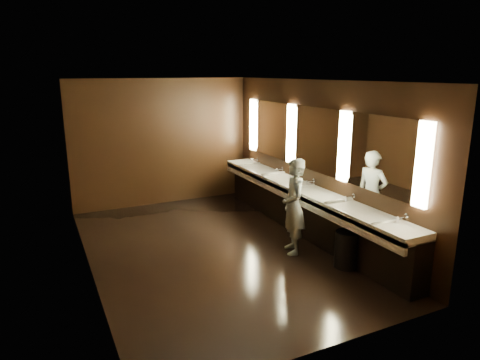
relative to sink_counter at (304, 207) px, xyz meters
name	(u,v)px	position (x,y,z in m)	size (l,w,h in m)	color
floor	(215,249)	(-1.79, 0.00, -0.50)	(6.00, 6.00, 0.00)	black
ceiling	(212,81)	(-1.79, 0.00, 2.30)	(4.00, 6.00, 0.02)	#2D2D2B
wall_back	(162,142)	(-1.79, 3.00, 0.90)	(4.00, 0.02, 2.80)	black
wall_front	(327,229)	(-1.79, -3.00, 0.90)	(4.00, 0.02, 2.80)	black
wall_left	(84,183)	(-3.79, 0.00, 0.90)	(0.02, 6.00, 2.80)	black
wall_right	(315,159)	(0.21, 0.00, 0.90)	(0.02, 6.00, 2.80)	black
sink_counter	(304,207)	(0.00, 0.00, 0.00)	(0.55, 5.40, 1.01)	black
mirror_band	(315,140)	(0.19, 0.00, 1.25)	(0.06, 5.03, 1.15)	#FFF3B9
person	(294,206)	(-0.65, -0.64, 0.30)	(0.58, 0.38, 1.59)	#85A6C6
trash_bin	(347,249)	(-0.22, -1.49, -0.21)	(0.37, 0.37, 0.57)	black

